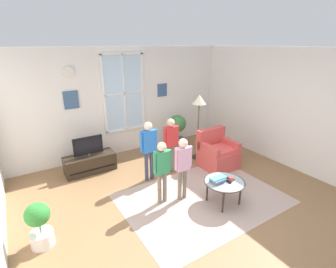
{
  "coord_description": "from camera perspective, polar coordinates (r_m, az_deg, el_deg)",
  "views": [
    {
      "loc": [
        -2.41,
        -3.0,
        2.76
      ],
      "look_at": [
        -0.03,
        0.76,
        1.14
      ],
      "focal_mm": 26.95,
      "sensor_mm": 36.0,
      "label": 1
    }
  ],
  "objects": [
    {
      "name": "ground_plane",
      "position": [
        4.74,
        5.43,
        -15.85
      ],
      "size": [
        6.29,
        6.36,
        0.02
      ],
      "primitive_type": "cube",
      "color": "olive"
    },
    {
      "name": "back_wall",
      "position": [
        6.56,
        -10.1,
        7.29
      ],
      "size": [
        5.69,
        0.17,
        2.68
      ],
      "color": "silver",
      "rests_on": "ground_plane"
    },
    {
      "name": "side_wall_right",
      "position": [
        6.26,
        27.53,
        4.62
      ],
      "size": [
        0.12,
        5.76,
        2.68
      ],
      "color": "silver",
      "rests_on": "ground_plane"
    },
    {
      "name": "area_rug",
      "position": [
        4.93,
        7.82,
        -14.23
      ],
      "size": [
        2.92,
        2.12,
        0.01
      ],
      "primitive_type": "cube",
      "color": "tan",
      "rests_on": "ground_plane"
    },
    {
      "name": "tv_stand",
      "position": [
        5.97,
        -17.2,
        -6.34
      ],
      "size": [
        1.1,
        0.45,
        0.4
      ],
      "color": "#2D2319",
      "rests_on": "ground_plane"
    },
    {
      "name": "television",
      "position": [
        5.8,
        -17.62,
        -2.56
      ],
      "size": [
        0.64,
        0.08,
        0.44
      ],
      "color": "#4C4C4C",
      "rests_on": "tv_stand"
    },
    {
      "name": "armchair",
      "position": [
        6.0,
        11.09,
        -4.33
      ],
      "size": [
        0.76,
        0.74,
        0.87
      ],
      "color": "#D14C47",
      "rests_on": "ground_plane"
    },
    {
      "name": "coffee_table",
      "position": [
        4.67,
        12.6,
        -10.75
      ],
      "size": [
        0.73,
        0.73,
        0.44
      ],
      "color": "#99B2B7",
      "rests_on": "ground_plane"
    },
    {
      "name": "book_stack",
      "position": [
        4.58,
        11.11,
        -10.11
      ],
      "size": [
        0.27,
        0.19,
        0.1
      ],
      "color": "#9F7857",
      "rests_on": "coffee_table"
    },
    {
      "name": "cup",
      "position": [
        4.67,
        14.06,
        -9.87
      ],
      "size": [
        0.08,
        0.08,
        0.08
      ],
      "primitive_type": "cylinder",
      "color": "#BF3F3F",
      "rests_on": "coffee_table"
    },
    {
      "name": "remote_near_books",
      "position": [
        4.65,
        13.44,
        -10.37
      ],
      "size": [
        0.07,
        0.15,
        0.02
      ],
      "primitive_type": "cube",
      "rotation": [
        0.0,
        0.0,
        -0.19
      ],
      "color": "black",
      "rests_on": "coffee_table"
    },
    {
      "name": "remote_near_cup",
      "position": [
        4.74,
        13.92,
        -9.78
      ],
      "size": [
        0.08,
        0.15,
        0.02
      ],
      "primitive_type": "cube",
      "rotation": [
        0.0,
        0.0,
        0.31
      ],
      "color": "black",
      "rests_on": "coffee_table"
    },
    {
      "name": "person_blue_shirt",
      "position": [
        5.14,
        -4.44,
        -2.38
      ],
      "size": [
        0.39,
        0.18,
        1.29
      ],
      "color": "#333851",
      "rests_on": "ground_plane"
    },
    {
      "name": "person_pink_shirt",
      "position": [
        4.52,
        3.35,
        -6.38
      ],
      "size": [
        0.36,
        0.16,
        1.2
      ],
      "color": "#726656",
      "rests_on": "ground_plane"
    },
    {
      "name": "person_red_shirt",
      "position": [
        5.42,
        0.6,
        -1.32
      ],
      "size": [
        0.38,
        0.17,
        1.26
      ],
      "color": "#726656",
      "rests_on": "ground_plane"
    },
    {
      "name": "person_green_shirt",
      "position": [
        4.42,
        -1.37,
        -7.2
      ],
      "size": [
        0.36,
        0.16,
        1.18
      ],
      "color": "#726656",
      "rests_on": "ground_plane"
    },
    {
      "name": "potted_plant_by_window",
      "position": [
        6.87,
        2.13,
        1.07
      ],
      "size": [
        0.47,
        0.47,
        0.93
      ],
      "color": "#4C565B",
      "rests_on": "ground_plane"
    },
    {
      "name": "potted_plant_corner",
      "position": [
        4.16,
        -27.12,
        -17.61
      ],
      "size": [
        0.34,
        0.34,
        0.7
      ],
      "color": "silver",
      "rests_on": "ground_plane"
    },
    {
      "name": "floor_lamp",
      "position": [
        6.04,
        7.03,
        6.33
      ],
      "size": [
        0.32,
        0.32,
        1.61
      ],
      "color": "black",
      "rests_on": "ground_plane"
    }
  ]
}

